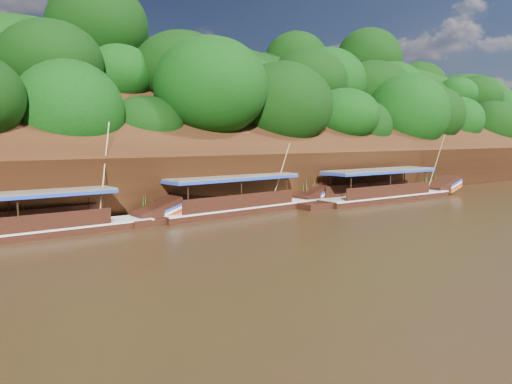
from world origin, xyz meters
The scene contains 6 objects.
ground centered at (0.00, 0.00, 0.00)m, with size 160.00×160.00×0.00m, color black.
riverbank centered at (-0.01, 22.73, 1.89)m, with size 120.00×30.06×19.40m.
boat_0 centered at (12.44, 6.79, 0.55)m, with size 15.10×2.90×5.48m.
boat_1 centered at (-0.05, 8.50, 0.55)m, with size 14.21×3.16×4.92m.
boat_2 centered at (-12.71, 8.13, 0.51)m, with size 14.39×2.54×6.08m.
reeds centered at (-3.49, 9.39, 0.86)m, with size 50.24×2.10×2.11m.
Camera 1 is at (-18.92, -17.63, 4.89)m, focal length 35.00 mm.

